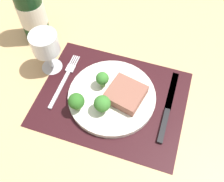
% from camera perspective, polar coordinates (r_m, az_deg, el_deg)
% --- Properties ---
extents(ground_plane, '(1.40, 1.10, 0.03)m').
position_cam_1_polar(ground_plane, '(0.73, -0.02, -2.29)').
color(ground_plane, tan).
extents(placemat, '(0.40, 0.31, 0.00)m').
position_cam_1_polar(placemat, '(0.71, -0.02, -1.62)').
color(placemat, black).
rests_on(placemat, ground_plane).
extents(plate, '(0.24, 0.24, 0.02)m').
position_cam_1_polar(plate, '(0.70, -0.02, -1.23)').
color(plate, silver).
rests_on(plate, placemat).
extents(steak, '(0.11, 0.11, 0.03)m').
position_cam_1_polar(steak, '(0.68, 3.04, -0.66)').
color(steak, '#8C5647').
rests_on(steak, plate).
extents(broccoli_center, '(0.04, 0.04, 0.06)m').
position_cam_1_polar(broccoli_center, '(0.64, -2.18, -2.86)').
color(broccoli_center, '#5B8942').
rests_on(broccoli_center, plate).
extents(broccoli_near_fork, '(0.04, 0.04, 0.05)m').
position_cam_1_polar(broccoli_near_fork, '(0.69, -2.16, 2.72)').
color(broccoli_near_fork, '#6B994C').
rests_on(broccoli_near_fork, plate).
extents(broccoli_near_steak, '(0.04, 0.04, 0.06)m').
position_cam_1_polar(broccoli_near_steak, '(0.65, -7.92, -2.33)').
color(broccoli_near_steak, '#6B994C').
rests_on(broccoli_near_steak, plate).
extents(fork, '(0.02, 0.19, 0.01)m').
position_cam_1_polar(fork, '(0.75, -10.51, 2.48)').
color(fork, silver).
rests_on(fork, placemat).
extents(knife, '(0.02, 0.23, 0.01)m').
position_cam_1_polar(knife, '(0.70, 12.13, -4.40)').
color(knife, black).
rests_on(knife, placemat).
extents(wine_bottle, '(0.08, 0.08, 0.31)m').
position_cam_1_polar(wine_bottle, '(0.82, -17.67, 17.02)').
color(wine_bottle, '#143819').
rests_on(wine_bottle, ground_plane).
extents(wine_glass, '(0.08, 0.08, 0.13)m').
position_cam_1_polar(wine_glass, '(0.72, -14.60, 9.81)').
color(wine_glass, silver).
rests_on(wine_glass, ground_plane).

